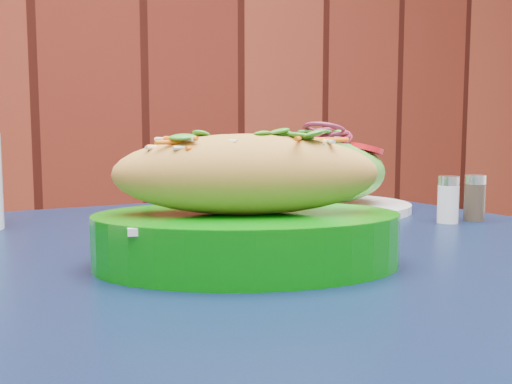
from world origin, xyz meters
name	(u,v)px	position (x,y,z in m)	size (l,w,h in m)	color
cafe_table	(267,322)	(0.16, 1.33, 0.66)	(0.87, 0.87, 0.75)	black
banh_mi_basket	(247,211)	(0.10, 1.24, 0.80)	(0.31, 0.25, 0.13)	#057108
salad_plate	(329,177)	(0.36, 1.53, 0.80)	(0.25, 0.25, 0.13)	white
salt_shaker	(448,200)	(0.44, 1.36, 0.78)	(0.03, 0.03, 0.06)	white
pepper_shaker	(475,198)	(0.48, 1.36, 0.78)	(0.03, 0.03, 0.06)	#3F3326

